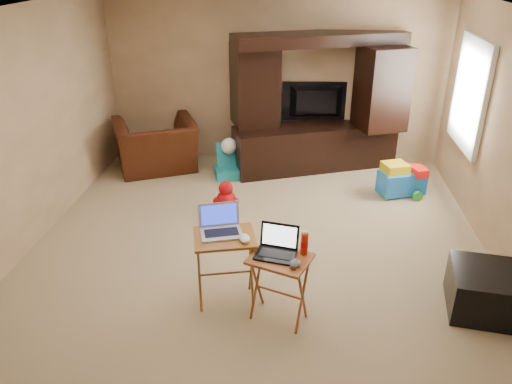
# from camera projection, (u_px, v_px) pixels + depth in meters

# --- Properties ---
(floor) EXTENTS (5.50, 5.50, 0.00)m
(floor) POSITION_uv_depth(u_px,v_px,m) (258.00, 249.00, 5.52)
(floor) COLOR tan
(floor) RESTS_ON ground
(ceiling) EXTENTS (5.50, 5.50, 0.00)m
(ceiling) POSITION_uv_depth(u_px,v_px,m) (258.00, 10.00, 4.43)
(ceiling) COLOR silver
(ceiling) RESTS_ON ground
(wall_back) EXTENTS (5.00, 0.00, 5.00)m
(wall_back) POSITION_uv_depth(u_px,v_px,m) (275.00, 79.00, 7.44)
(wall_back) COLOR tan
(wall_back) RESTS_ON ground
(wall_front) EXTENTS (5.00, 0.00, 5.00)m
(wall_front) POSITION_uv_depth(u_px,v_px,m) (208.00, 331.00, 2.51)
(wall_front) COLOR tan
(wall_front) RESTS_ON ground
(wall_left) EXTENTS (0.00, 5.50, 5.50)m
(wall_left) POSITION_uv_depth(u_px,v_px,m) (19.00, 135.00, 5.19)
(wall_left) COLOR tan
(wall_left) RESTS_ON ground
(window_pane) EXTENTS (0.00, 1.20, 1.20)m
(window_pane) POSITION_uv_depth(u_px,v_px,m) (472.00, 94.00, 6.08)
(window_pane) COLOR white
(window_pane) RESTS_ON ground
(window_frame) EXTENTS (0.06, 1.14, 1.34)m
(window_frame) POSITION_uv_depth(u_px,v_px,m) (470.00, 94.00, 6.09)
(window_frame) COLOR white
(window_frame) RESTS_ON ground
(entertainment_center) EXTENTS (2.48, 1.41, 1.98)m
(entertainment_center) POSITION_uv_depth(u_px,v_px,m) (317.00, 104.00, 7.20)
(entertainment_center) COLOR black
(entertainment_center) RESTS_ON floor
(television) EXTENTS (1.01, 0.23, 0.58)m
(television) POSITION_uv_depth(u_px,v_px,m) (316.00, 102.00, 7.40)
(television) COLOR black
(television) RESTS_ON entertainment_center
(recliner) EXTENTS (1.46, 1.38, 0.75)m
(recliner) POSITION_uv_depth(u_px,v_px,m) (156.00, 145.00, 7.41)
(recliner) COLOR #49220F
(recliner) RESTS_ON floor
(child_rocker) EXTENTS (0.48, 0.52, 0.50)m
(child_rocker) POSITION_uv_depth(u_px,v_px,m) (228.00, 161.00, 7.17)
(child_rocker) COLOR teal
(child_rocker) RESTS_ON floor
(plush_toy) EXTENTS (0.34, 0.29, 0.38)m
(plush_toy) POSITION_uv_depth(u_px,v_px,m) (226.00, 195.00, 6.31)
(plush_toy) COLOR red
(plush_toy) RESTS_ON floor
(push_toy) EXTENTS (0.72, 0.61, 0.46)m
(push_toy) POSITION_uv_depth(u_px,v_px,m) (402.00, 179.00, 6.67)
(push_toy) COLOR blue
(push_toy) RESTS_ON floor
(ottoman) EXTENTS (0.72, 0.72, 0.41)m
(ottoman) POSITION_uv_depth(u_px,v_px,m) (486.00, 291.00, 4.51)
(ottoman) COLOR black
(ottoman) RESTS_ON floor
(tray_table_left) EXTENTS (0.63, 0.55, 0.70)m
(tray_table_left) POSITION_uv_depth(u_px,v_px,m) (225.00, 269.00, 4.56)
(tray_table_left) COLOR #AC6C29
(tray_table_left) RESTS_ON floor
(tray_table_right) EXTENTS (0.60, 0.55, 0.64)m
(tray_table_right) POSITION_uv_depth(u_px,v_px,m) (279.00, 289.00, 4.35)
(tray_table_right) COLOR #AA5129
(tray_table_right) RESTS_ON floor
(laptop_left) EXTENTS (0.44, 0.39, 0.24)m
(laptop_left) POSITION_uv_depth(u_px,v_px,m) (221.00, 222.00, 4.39)
(laptop_left) COLOR #A9AAAE
(laptop_left) RESTS_ON tray_table_left
(laptop_right) EXTENTS (0.38, 0.34, 0.24)m
(laptop_right) POSITION_uv_depth(u_px,v_px,m) (276.00, 244.00, 4.18)
(laptop_right) COLOR black
(laptop_right) RESTS_ON tray_table_right
(mouse_left) EXTENTS (0.12, 0.16, 0.06)m
(mouse_left) POSITION_uv_depth(u_px,v_px,m) (245.00, 238.00, 4.32)
(mouse_left) COLOR white
(mouse_left) RESTS_ON tray_table_left
(mouse_right) EXTENTS (0.11, 0.15, 0.05)m
(mouse_right) POSITION_uv_depth(u_px,v_px,m) (295.00, 264.00, 4.08)
(mouse_right) COLOR #434247
(mouse_right) RESTS_ON tray_table_right
(water_bottle) EXTENTS (0.06, 0.06, 0.20)m
(water_bottle) POSITION_uv_depth(u_px,v_px,m) (304.00, 244.00, 4.22)
(water_bottle) COLOR red
(water_bottle) RESTS_ON tray_table_right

